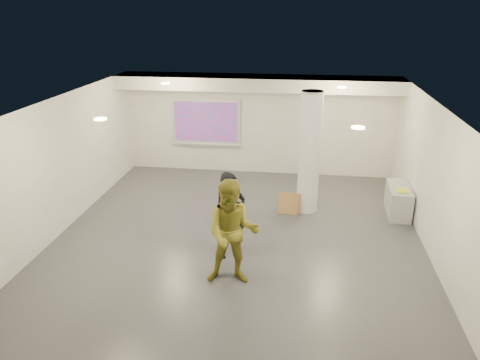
# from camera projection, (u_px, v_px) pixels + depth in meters

# --- Properties ---
(floor) EXTENTS (8.00, 9.00, 0.01)m
(floor) POSITION_uv_depth(u_px,v_px,m) (238.00, 239.00, 10.31)
(floor) COLOR #383B40
(floor) RESTS_ON ground
(ceiling) EXTENTS (8.00, 9.00, 0.01)m
(ceiling) POSITION_uv_depth(u_px,v_px,m) (237.00, 104.00, 9.26)
(ceiling) COLOR white
(ceiling) RESTS_ON floor
(wall_back) EXTENTS (8.00, 0.01, 3.00)m
(wall_back) POSITION_uv_depth(u_px,v_px,m) (259.00, 125.00, 13.96)
(wall_back) COLOR silver
(wall_back) RESTS_ON floor
(wall_front) EXTENTS (8.00, 0.01, 3.00)m
(wall_front) POSITION_uv_depth(u_px,v_px,m) (184.00, 302.00, 5.61)
(wall_front) COLOR silver
(wall_front) RESTS_ON floor
(wall_left) EXTENTS (0.01, 9.00, 3.00)m
(wall_left) POSITION_uv_depth(u_px,v_px,m) (58.00, 167.00, 10.30)
(wall_left) COLOR silver
(wall_left) RESTS_ON floor
(wall_right) EXTENTS (0.01, 9.00, 3.00)m
(wall_right) POSITION_uv_depth(u_px,v_px,m) (437.00, 185.00, 9.27)
(wall_right) COLOR silver
(wall_right) RESTS_ON floor
(soffit_band) EXTENTS (8.00, 1.10, 0.36)m
(soffit_band) POSITION_uv_depth(u_px,v_px,m) (257.00, 83.00, 12.98)
(soffit_band) COLOR silver
(soffit_band) RESTS_ON ceiling
(downlight_nw) EXTENTS (0.22, 0.22, 0.02)m
(downlight_nw) POSITION_uv_depth(u_px,v_px,m) (166.00, 83.00, 11.87)
(downlight_nw) COLOR #F9E88C
(downlight_nw) RESTS_ON ceiling
(downlight_ne) EXTENTS (0.22, 0.22, 0.02)m
(downlight_ne) POSITION_uv_depth(u_px,v_px,m) (342.00, 87.00, 11.30)
(downlight_ne) COLOR #F9E88C
(downlight_ne) RESTS_ON ceiling
(downlight_sw) EXTENTS (0.22, 0.22, 0.02)m
(downlight_sw) POSITION_uv_depth(u_px,v_px,m) (100.00, 119.00, 8.15)
(downlight_sw) COLOR #F9E88C
(downlight_sw) RESTS_ON ceiling
(downlight_se) EXTENTS (0.22, 0.22, 0.02)m
(downlight_se) POSITION_uv_depth(u_px,v_px,m) (358.00, 127.00, 7.59)
(downlight_se) COLOR #F9E88C
(downlight_se) RESTS_ON ceiling
(column) EXTENTS (0.52, 0.52, 3.00)m
(column) POSITION_uv_depth(u_px,v_px,m) (310.00, 153.00, 11.26)
(column) COLOR silver
(column) RESTS_ON floor
(projection_screen) EXTENTS (2.10, 0.13, 1.42)m
(projection_screen) POSITION_uv_depth(u_px,v_px,m) (206.00, 122.00, 14.11)
(projection_screen) COLOR silver
(projection_screen) RESTS_ON wall_back
(credenza) EXTENTS (0.56, 1.24, 0.71)m
(credenza) POSITION_uv_depth(u_px,v_px,m) (398.00, 200.00, 11.45)
(credenza) COLOR #9A9C9F
(credenza) RESTS_ON floor
(papers_stack) EXTENTS (0.26, 0.32, 0.02)m
(papers_stack) POSITION_uv_depth(u_px,v_px,m) (403.00, 190.00, 11.10)
(papers_stack) COLOR white
(papers_stack) RESTS_ON credenza
(postit_pad) EXTENTS (0.25, 0.32, 0.03)m
(postit_pad) POSITION_uv_depth(u_px,v_px,m) (402.00, 191.00, 11.05)
(postit_pad) COLOR #CDDB21
(postit_pad) RESTS_ON credenza
(cardboard_back) EXTENTS (0.47, 0.11, 0.51)m
(cardboard_back) POSITION_uv_depth(u_px,v_px,m) (291.00, 204.00, 11.51)
(cardboard_back) COLOR #9C7343
(cardboard_back) RESTS_ON floor
(cardboard_front) EXTENTS (0.51, 0.21, 0.54)m
(cardboard_front) POSITION_uv_depth(u_px,v_px,m) (288.00, 203.00, 11.50)
(cardboard_front) COLOR #9C7343
(cardboard_front) RESTS_ON floor
(woman) EXTENTS (0.78, 0.71, 1.80)m
(woman) POSITION_uv_depth(u_px,v_px,m) (230.00, 215.00, 9.36)
(woman) COLOR black
(woman) RESTS_ON floor
(man) EXTENTS (1.04, 0.84, 2.01)m
(man) POSITION_uv_depth(u_px,v_px,m) (233.00, 233.00, 8.41)
(man) COLOR olive
(man) RESTS_ON floor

